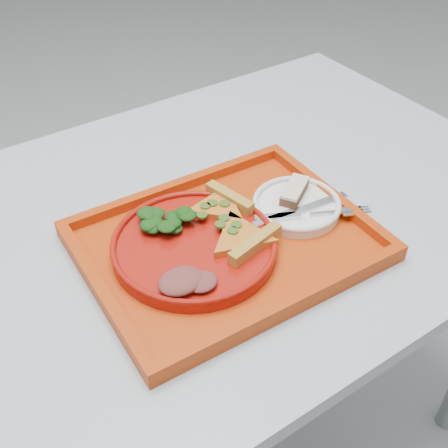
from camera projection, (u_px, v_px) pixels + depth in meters
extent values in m
cube|color=#9EA6B1|center=(110.00, 258.00, 0.92)|extent=(1.60, 0.80, 0.03)
cylinder|color=gray|center=(302.00, 194.00, 1.67)|extent=(0.05, 0.05, 0.72)
cube|color=#AF3309|center=(227.00, 245.00, 0.91)|extent=(0.46, 0.37, 0.01)
cylinder|color=#9C120A|center=(194.00, 247.00, 0.88)|extent=(0.26, 0.26, 0.02)
cylinder|color=white|center=(296.00, 207.00, 0.96)|extent=(0.15, 0.15, 0.01)
ellipsoid|color=black|center=(168.00, 215.00, 0.90)|extent=(0.08, 0.07, 0.04)
ellipsoid|color=brown|center=(181.00, 281.00, 0.80)|extent=(0.07, 0.05, 0.02)
cube|color=#472717|center=(294.00, 192.00, 0.97)|extent=(0.08, 0.07, 0.02)
cube|color=beige|center=(295.00, 187.00, 0.97)|extent=(0.08, 0.07, 0.01)
cube|color=silver|center=(301.00, 209.00, 0.94)|extent=(0.19, 0.04, 0.01)
cube|color=silver|center=(309.00, 214.00, 0.93)|extent=(0.18, 0.10, 0.01)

